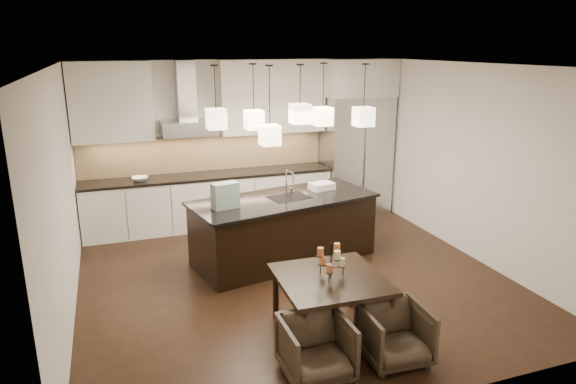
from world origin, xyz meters
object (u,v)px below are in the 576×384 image
object	(u,v)px
armchair_left	(316,348)
armchair_right	(395,334)
refrigerator	(355,155)
dining_table	(330,305)
island_body	(284,230)

from	to	relation	value
armchair_left	armchair_right	bearing A→B (deg)	-1.49
refrigerator	dining_table	bearing A→B (deg)	-119.92
refrigerator	island_body	distance (m)	2.75
refrigerator	armchair_left	world-z (taller)	refrigerator
island_body	armchair_left	bearing A→B (deg)	-114.28
refrigerator	armchair_left	xyz separation A→B (m)	(-2.63, -4.47, -0.78)
refrigerator	armchair_right	size ratio (longest dim) A/B	3.39
armchair_right	armchair_left	bearing A→B (deg)	-178.51
armchair_right	dining_table	bearing A→B (deg)	123.91
armchair_left	armchair_right	distance (m)	0.83
armchair_right	refrigerator	bearing A→B (deg)	71.47
dining_table	refrigerator	bearing A→B (deg)	61.87
dining_table	armchair_right	bearing A→B (deg)	-57.58
refrigerator	island_body	bearing A→B (deg)	-138.88
dining_table	armchair_right	distance (m)	0.79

